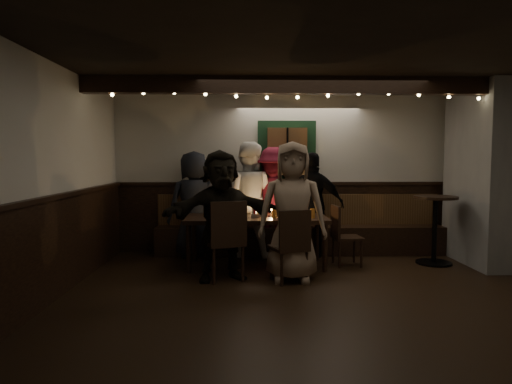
{
  "coord_description": "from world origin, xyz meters",
  "views": [
    {
      "loc": [
        -0.91,
        -5.02,
        1.55
      ],
      "look_at": [
        -0.73,
        1.6,
        1.05
      ],
      "focal_mm": 32.0,
      "sensor_mm": 36.0,
      "label": 1
    }
  ],
  "objects_px": {
    "chair_near_left": "(226,236)",
    "person_a": "(194,204)",
    "chair_end": "(342,232)",
    "person_e": "(313,205)",
    "high_top": "(435,221)",
    "dining_table": "(256,221)",
    "person_g": "(292,212)",
    "person_d": "(274,201)",
    "person_c": "(248,199)",
    "person_f": "(221,215)",
    "person_b": "(222,206)",
    "chair_near_right": "(292,242)"
  },
  "relations": [
    {
      "from": "person_d",
      "to": "person_e",
      "type": "relative_size",
      "value": 1.05
    },
    {
      "from": "chair_near_right",
      "to": "high_top",
      "type": "relative_size",
      "value": 0.92
    },
    {
      "from": "chair_near_right",
      "to": "high_top",
      "type": "bearing_deg",
      "value": 24.15
    },
    {
      "from": "person_c",
      "to": "person_d",
      "type": "relative_size",
      "value": 1.05
    },
    {
      "from": "person_b",
      "to": "person_e",
      "type": "relative_size",
      "value": 0.95
    },
    {
      "from": "person_d",
      "to": "person_f",
      "type": "distance_m",
      "value": 1.65
    },
    {
      "from": "chair_near_left",
      "to": "person_g",
      "type": "xyz_separation_m",
      "value": [
        0.83,
        0.03,
        0.3
      ]
    },
    {
      "from": "person_a",
      "to": "person_e",
      "type": "xyz_separation_m",
      "value": [
        1.86,
        -0.06,
        -0.01
      ]
    },
    {
      "from": "chair_near_right",
      "to": "person_g",
      "type": "relative_size",
      "value": 0.52
    },
    {
      "from": "chair_end",
      "to": "person_g",
      "type": "distance_m",
      "value": 1.19
    },
    {
      "from": "chair_end",
      "to": "person_b",
      "type": "bearing_deg",
      "value": 157.06
    },
    {
      "from": "person_c",
      "to": "high_top",
      "type": "bearing_deg",
      "value": 179.55
    },
    {
      "from": "chair_near_right",
      "to": "person_g",
      "type": "distance_m",
      "value": 0.39
    },
    {
      "from": "dining_table",
      "to": "person_g",
      "type": "xyz_separation_m",
      "value": [
        0.43,
        -0.76,
        0.22
      ]
    },
    {
      "from": "dining_table",
      "to": "person_c",
      "type": "height_order",
      "value": "person_c"
    },
    {
      "from": "person_e",
      "to": "dining_table",
      "type": "bearing_deg",
      "value": 51.78
    },
    {
      "from": "person_f",
      "to": "person_e",
      "type": "bearing_deg",
      "value": 26.41
    },
    {
      "from": "chair_end",
      "to": "person_e",
      "type": "bearing_deg",
      "value": 118.22
    },
    {
      "from": "person_c",
      "to": "person_f",
      "type": "relative_size",
      "value": 1.09
    },
    {
      "from": "chair_near_right",
      "to": "person_e",
      "type": "xyz_separation_m",
      "value": [
        0.49,
        1.53,
        0.3
      ]
    },
    {
      "from": "person_b",
      "to": "person_f",
      "type": "bearing_deg",
      "value": 101.39
    },
    {
      "from": "chair_near_left",
      "to": "person_a",
      "type": "height_order",
      "value": "person_a"
    },
    {
      "from": "chair_near_left",
      "to": "person_e",
      "type": "height_order",
      "value": "person_e"
    },
    {
      "from": "person_b",
      "to": "person_g",
      "type": "relative_size",
      "value": 0.89
    },
    {
      "from": "person_d",
      "to": "person_e",
      "type": "xyz_separation_m",
      "value": [
        0.6,
        -0.14,
        -0.04
      ]
    },
    {
      "from": "person_f",
      "to": "dining_table",
      "type": "bearing_deg",
      "value": 38.33
    },
    {
      "from": "person_d",
      "to": "person_f",
      "type": "relative_size",
      "value": 1.04
    },
    {
      "from": "person_a",
      "to": "person_c",
      "type": "distance_m",
      "value": 0.85
    },
    {
      "from": "chair_near_left",
      "to": "chair_near_right",
      "type": "distance_m",
      "value": 0.82
    },
    {
      "from": "person_e",
      "to": "person_g",
      "type": "distance_m",
      "value": 1.48
    },
    {
      "from": "chair_near_right",
      "to": "person_g",
      "type": "bearing_deg",
      "value": 82.46
    },
    {
      "from": "person_c",
      "to": "person_g",
      "type": "bearing_deg",
      "value": 122.66
    },
    {
      "from": "person_a",
      "to": "person_g",
      "type": "relative_size",
      "value": 0.94
    },
    {
      "from": "person_a",
      "to": "person_f",
      "type": "distance_m",
      "value": 1.47
    },
    {
      "from": "dining_table",
      "to": "chair_near_left",
      "type": "relative_size",
      "value": 1.96
    },
    {
      "from": "person_e",
      "to": "person_f",
      "type": "bearing_deg",
      "value": 60.7
    },
    {
      "from": "chair_near_left",
      "to": "person_b",
      "type": "bearing_deg",
      "value": 94.48
    },
    {
      "from": "chair_near_left",
      "to": "chair_near_right",
      "type": "xyz_separation_m",
      "value": [
        0.81,
        -0.11,
        -0.06
      ]
    },
    {
      "from": "chair_end",
      "to": "person_b",
      "type": "relative_size",
      "value": 0.55
    },
    {
      "from": "chair_near_right",
      "to": "person_c",
      "type": "distance_m",
      "value": 1.71
    },
    {
      "from": "chair_end",
      "to": "high_top",
      "type": "xyz_separation_m",
      "value": [
        1.37,
        0.06,
        0.14
      ]
    },
    {
      "from": "person_d",
      "to": "person_g",
      "type": "distance_m",
      "value": 1.54
    },
    {
      "from": "chair_end",
      "to": "person_a",
      "type": "height_order",
      "value": "person_a"
    },
    {
      "from": "person_e",
      "to": "person_f",
      "type": "xyz_separation_m",
      "value": [
        -1.37,
        -1.32,
        0.01
      ]
    },
    {
      "from": "person_a",
      "to": "chair_near_left",
      "type": "bearing_deg",
      "value": 87.3
    },
    {
      "from": "dining_table",
      "to": "person_a",
      "type": "height_order",
      "value": "person_a"
    },
    {
      "from": "person_a",
      "to": "person_d",
      "type": "height_order",
      "value": "person_d"
    },
    {
      "from": "person_g",
      "to": "chair_near_right",
      "type": "bearing_deg",
      "value": -94.31
    },
    {
      "from": "person_b",
      "to": "person_g",
      "type": "bearing_deg",
      "value": 131.07
    },
    {
      "from": "person_d",
      "to": "dining_table",
      "type": "bearing_deg",
      "value": 84.81
    }
  ]
}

